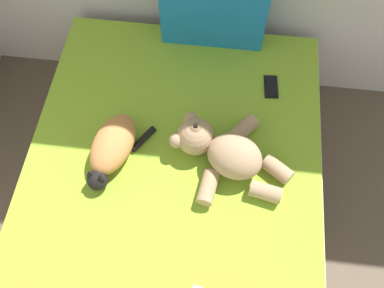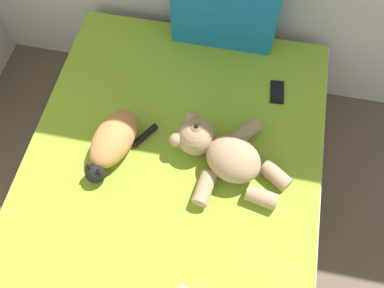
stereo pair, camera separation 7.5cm
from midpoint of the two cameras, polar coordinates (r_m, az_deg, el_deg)
name	(u,v)px [view 1 (the left image)]	position (r m, az deg, el deg)	size (l,w,h in m)	color
bed	(173,202)	(2.29, -3.63, -7.93)	(1.52, 2.07, 0.57)	#9E7A56
patterned_cushion	(214,4)	(2.34, 2.07, 18.60)	(0.57, 0.15, 0.51)	#1972AD
cat	(112,148)	(2.06, -11.98, -0.52)	(0.31, 0.42, 0.15)	#D18447
teddy_bear	(223,151)	(1.99, 3.20, -1.04)	(0.61, 0.51, 0.20)	tan
cell_phone	(271,87)	(2.32, 9.85, 7.72)	(0.08, 0.15, 0.01)	black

